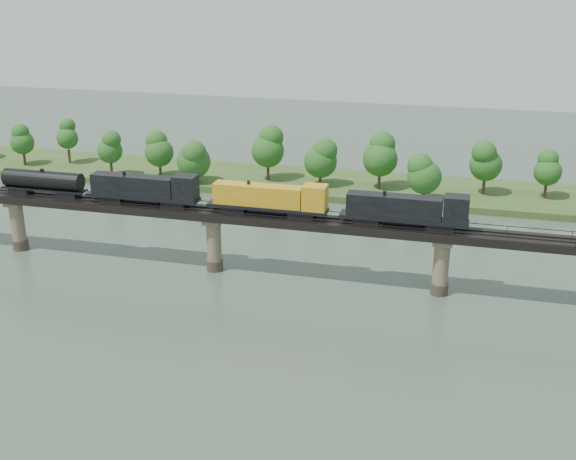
# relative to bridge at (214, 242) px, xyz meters

# --- Properties ---
(ground) EXTENTS (400.00, 400.00, 0.00)m
(ground) POSITION_rel_bridge_xyz_m (0.00, -30.00, -5.46)
(ground) COLOR #374638
(ground) RESTS_ON ground
(far_bank) EXTENTS (300.00, 24.00, 1.60)m
(far_bank) POSITION_rel_bridge_xyz_m (0.00, 55.00, -4.66)
(far_bank) COLOR #324B1E
(far_bank) RESTS_ON ground
(bridge) EXTENTS (236.00, 30.00, 11.50)m
(bridge) POSITION_rel_bridge_xyz_m (0.00, 0.00, 0.00)
(bridge) COLOR #473A2D
(bridge) RESTS_ON ground
(bridge_superstructure) EXTENTS (220.00, 4.90, 0.75)m
(bridge_superstructure) POSITION_rel_bridge_xyz_m (0.00, 0.00, 6.33)
(bridge_superstructure) COLOR black
(bridge_superstructure) RESTS_ON bridge
(far_treeline) EXTENTS (289.06, 17.54, 13.60)m
(far_treeline) POSITION_rel_bridge_xyz_m (-8.21, 50.52, 3.37)
(far_treeline) COLOR #382619
(far_treeline) RESTS_ON far_bank
(freight_train) EXTENTS (85.54, 3.33, 5.89)m
(freight_train) POSITION_rel_bridge_xyz_m (2.47, -0.00, 8.85)
(freight_train) COLOR black
(freight_train) RESTS_ON bridge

